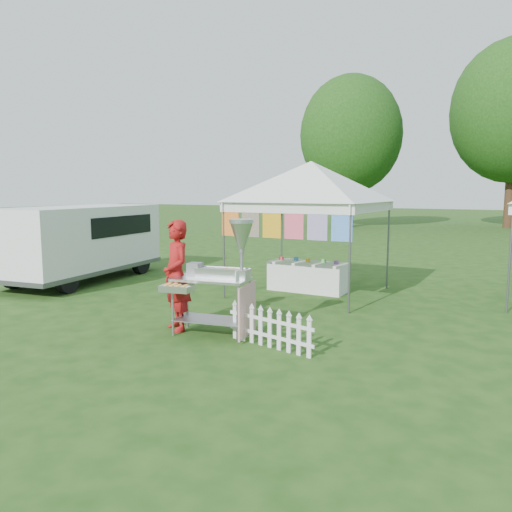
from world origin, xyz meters
The scene contains 8 objects.
ground centered at (0.00, 0.00, 0.00)m, with size 120.00×120.00×0.00m, color #1D4112.
canopy_main centered at (0.00, 3.49, 2.99)m, with size 4.24×4.24×3.45m.
tree_left centered at (-6.00, 24.00, 5.83)m, with size 6.40×6.40×9.53m.
donut_cart centered at (0.13, -0.37, 1.12)m, with size 1.39×1.15×1.90m.
vendor centered at (-0.75, -0.43, 0.93)m, with size 0.68×0.45×1.86m, color maroon.
cargo_van centered at (-5.85, 2.20, 1.04)m, with size 2.50×4.87×1.94m.
picket_fence centered at (1.07, -0.54, 0.29)m, with size 1.59×0.36×0.56m.
display_table centered at (-0.12, 3.68, 0.34)m, with size 1.80×0.70×0.69m, color white.
Camera 1 is at (4.43, -6.98, 2.35)m, focal length 35.00 mm.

